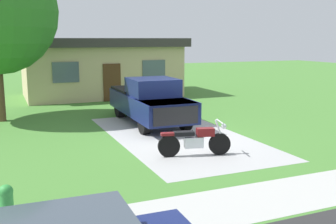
# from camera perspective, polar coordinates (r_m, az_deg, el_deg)

# --- Properties ---
(ground_plane) EXTENTS (80.00, 80.00, 0.00)m
(ground_plane) POSITION_cam_1_polar(r_m,az_deg,el_deg) (14.46, 1.36, -3.45)
(ground_plane) COLOR #427830
(driveway_pad) EXTENTS (4.42, 8.56, 0.01)m
(driveway_pad) POSITION_cam_1_polar(r_m,az_deg,el_deg) (14.46, 1.36, -3.44)
(driveway_pad) COLOR #A1A1A1
(driveway_pad) RESTS_ON ground
(sidewalk_strip) EXTENTS (36.00, 1.80, 0.01)m
(sidewalk_strip) POSITION_cam_1_polar(r_m,az_deg,el_deg) (9.57, 16.62, -11.20)
(sidewalk_strip) COLOR #A9A9A4
(sidewalk_strip) RESTS_ON ground
(motorcycle) EXTENTS (2.17, 0.87, 1.09)m
(motorcycle) POSITION_cam_1_polar(r_m,az_deg,el_deg) (11.98, 3.88, -4.07)
(motorcycle) COLOR black
(motorcycle) RESTS_ON ground
(pickup_truck) EXTENTS (2.11, 5.67, 1.90)m
(pickup_truck) POSITION_cam_1_polar(r_m,az_deg,el_deg) (16.60, -2.71, 1.69)
(pickup_truck) COLOR black
(pickup_truck) RESTS_ON ground
(fire_hydrant) EXTENTS (0.32, 0.40, 0.87)m
(fire_hydrant) POSITION_cam_1_polar(r_m,az_deg,el_deg) (8.03, -21.96, -12.56)
(fire_hydrant) COLOR #2D8C38
(fire_hydrant) RESTS_ON ground
(neighbor_house) EXTENTS (9.60, 5.60, 3.50)m
(neighbor_house) POSITION_cam_1_polar(r_m,az_deg,el_deg) (25.08, -9.54, 6.42)
(neighbor_house) COLOR tan
(neighbor_house) RESTS_ON ground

